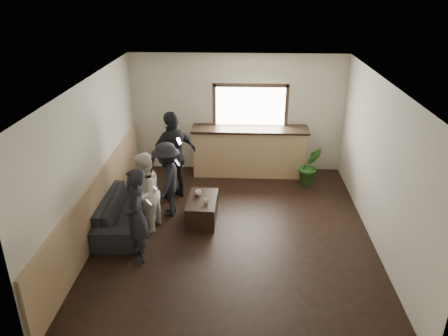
{
  "coord_description": "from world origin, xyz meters",
  "views": [
    {
      "loc": [
        0.15,
        -6.95,
        4.36
      ],
      "look_at": [
        -0.19,
        0.4,
        1.13
      ],
      "focal_mm": 35.0,
      "sensor_mm": 36.0,
      "label": 1
    }
  ],
  "objects_px": {
    "cup_a": "(198,193)",
    "cup_b": "(207,201)",
    "sofa": "(124,211)",
    "person_a": "(136,216)",
    "person_b": "(144,194)",
    "coffee_table": "(202,209)",
    "person_c": "(167,179)",
    "potted_plant": "(310,166)",
    "person_d": "(174,156)",
    "bar_counter": "(249,148)"
  },
  "relations": [
    {
      "from": "sofa",
      "to": "potted_plant",
      "type": "height_order",
      "value": "potted_plant"
    },
    {
      "from": "person_b",
      "to": "sofa",
      "type": "bearing_deg",
      "value": -100.22
    },
    {
      "from": "potted_plant",
      "to": "person_d",
      "type": "xyz_separation_m",
      "value": [
        -2.94,
        -0.74,
        0.49
      ]
    },
    {
      "from": "person_a",
      "to": "person_b",
      "type": "bearing_deg",
      "value": 168.57
    },
    {
      "from": "bar_counter",
      "to": "person_d",
      "type": "distance_m",
      "value": 2.09
    },
    {
      "from": "cup_a",
      "to": "cup_b",
      "type": "distance_m",
      "value": 0.35
    },
    {
      "from": "person_d",
      "to": "potted_plant",
      "type": "bearing_deg",
      "value": 150.13
    },
    {
      "from": "bar_counter",
      "to": "sofa",
      "type": "xyz_separation_m",
      "value": [
        -2.37,
        -2.52,
        -0.34
      ]
    },
    {
      "from": "bar_counter",
      "to": "potted_plant",
      "type": "distance_m",
      "value": 1.49
    },
    {
      "from": "person_b",
      "to": "person_d",
      "type": "bearing_deg",
      "value": 177.4
    },
    {
      "from": "sofa",
      "to": "person_a",
      "type": "height_order",
      "value": "person_a"
    },
    {
      "from": "coffee_table",
      "to": "person_c",
      "type": "bearing_deg",
      "value": 165.08
    },
    {
      "from": "bar_counter",
      "to": "cup_b",
      "type": "bearing_deg",
      "value": -109.04
    },
    {
      "from": "cup_a",
      "to": "person_c",
      "type": "relative_size",
      "value": 0.09
    },
    {
      "from": "cup_b",
      "to": "person_c",
      "type": "distance_m",
      "value": 0.9
    },
    {
      "from": "person_c",
      "to": "person_a",
      "type": "bearing_deg",
      "value": -5.26
    },
    {
      "from": "cup_a",
      "to": "person_d",
      "type": "height_order",
      "value": "person_d"
    },
    {
      "from": "bar_counter",
      "to": "cup_b",
      "type": "relative_size",
      "value": 27.68
    },
    {
      "from": "sofa",
      "to": "person_a",
      "type": "distance_m",
      "value": 1.3
    },
    {
      "from": "cup_b",
      "to": "bar_counter",
      "type": "bearing_deg",
      "value": 70.96
    },
    {
      "from": "person_c",
      "to": "potted_plant",
      "type": "bearing_deg",
      "value": 119.93
    },
    {
      "from": "cup_b",
      "to": "person_a",
      "type": "xyz_separation_m",
      "value": [
        -1.03,
        -1.21,
        0.33
      ]
    },
    {
      "from": "sofa",
      "to": "cup_a",
      "type": "xyz_separation_m",
      "value": [
        1.36,
        0.44,
        0.19
      ]
    },
    {
      "from": "sofa",
      "to": "person_b",
      "type": "relative_size",
      "value": 1.32
    },
    {
      "from": "bar_counter",
      "to": "person_b",
      "type": "distance_m",
      "value": 3.31
    },
    {
      "from": "bar_counter",
      "to": "potted_plant",
      "type": "height_order",
      "value": "bar_counter"
    },
    {
      "from": "coffee_table",
      "to": "potted_plant",
      "type": "bearing_deg",
      "value": 35.95
    },
    {
      "from": "cup_a",
      "to": "cup_b",
      "type": "bearing_deg",
      "value": -56.57
    },
    {
      "from": "person_d",
      "to": "coffee_table",
      "type": "bearing_deg",
      "value": 82.49
    },
    {
      "from": "coffee_table",
      "to": "person_d",
      "type": "bearing_deg",
      "value": 126.41
    },
    {
      "from": "cup_a",
      "to": "person_b",
      "type": "bearing_deg",
      "value": -146.07
    },
    {
      "from": "potted_plant",
      "to": "person_a",
      "type": "xyz_separation_m",
      "value": [
        -3.21,
        -3.01,
        0.35
      ]
    },
    {
      "from": "person_b",
      "to": "bar_counter",
      "type": "bearing_deg",
      "value": 155.53
    },
    {
      "from": "sofa",
      "to": "person_c",
      "type": "relative_size",
      "value": 1.35
    },
    {
      "from": "cup_b",
      "to": "sofa",
      "type": "bearing_deg",
      "value": -174.88
    },
    {
      "from": "cup_a",
      "to": "person_b",
      "type": "xyz_separation_m",
      "value": [
        -0.91,
        -0.61,
        0.28
      ]
    },
    {
      "from": "cup_b",
      "to": "person_a",
      "type": "distance_m",
      "value": 1.63
    },
    {
      "from": "sofa",
      "to": "cup_a",
      "type": "height_order",
      "value": "sofa"
    },
    {
      "from": "cup_b",
      "to": "person_b",
      "type": "xyz_separation_m",
      "value": [
        -1.1,
        -0.31,
        0.28
      ]
    },
    {
      "from": "sofa",
      "to": "coffee_table",
      "type": "height_order",
      "value": "sofa"
    },
    {
      "from": "potted_plant",
      "to": "bar_counter",
      "type": "bearing_deg",
      "value": 156.71
    },
    {
      "from": "coffee_table",
      "to": "cup_a",
      "type": "xyz_separation_m",
      "value": [
        -0.1,
        0.15,
        0.27
      ]
    },
    {
      "from": "sofa",
      "to": "potted_plant",
      "type": "bearing_deg",
      "value": -65.14
    },
    {
      "from": "coffee_table",
      "to": "cup_b",
      "type": "distance_m",
      "value": 0.32
    },
    {
      "from": "bar_counter",
      "to": "cup_b",
      "type": "distance_m",
      "value": 2.52
    },
    {
      "from": "person_b",
      "to": "person_a",
      "type": "bearing_deg",
      "value": 15.54
    },
    {
      "from": "person_b",
      "to": "person_c",
      "type": "bearing_deg",
      "value": 165.21
    },
    {
      "from": "person_a",
      "to": "cup_a",
      "type": "bearing_deg",
      "value": 135.11
    },
    {
      "from": "sofa",
      "to": "person_c",
      "type": "bearing_deg",
      "value": -60.93
    },
    {
      "from": "coffee_table",
      "to": "cup_a",
      "type": "height_order",
      "value": "cup_a"
    }
  ]
}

